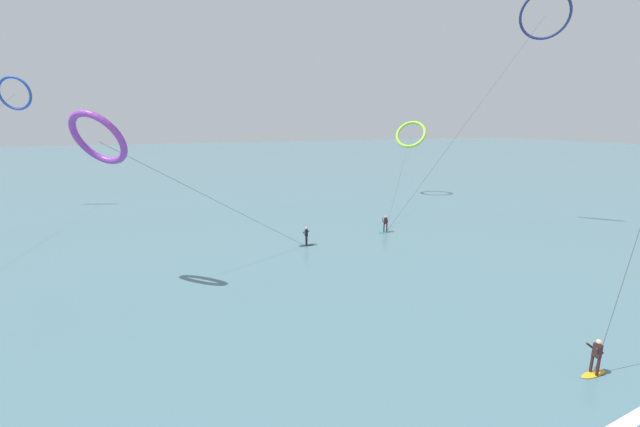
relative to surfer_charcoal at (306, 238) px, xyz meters
name	(u,v)px	position (x,y,z in m)	size (l,w,h in m)	color
sea_water	(197,164)	(-3.12, 73.80, -0.78)	(400.00, 200.00, 0.08)	#476B75
surfer_charcoal	(306,238)	(0.00, 0.00, 0.00)	(1.40, 0.60, 1.70)	black
surfer_teal	(385,225)	(8.73, 1.20, 0.00)	(1.40, 0.65, 1.70)	teal
surfer_amber	(596,359)	(5.46, -22.06, 0.00)	(1.40, 0.59, 1.70)	orange
kite_violet	(99,138)	(-14.76, -4.45, 9.05)	(16.94, 6.52, 11.61)	purple
kite_cobalt	(14,94)	(-27.01, 27.40, 13.20)	(4.01, 53.66, 16.06)	#2647B7
kite_lime	(411,134)	(22.34, 17.76, 8.13)	(16.12, 19.20, 10.93)	#8CC62D
kite_navy	(545,15)	(22.84, -2.19, 19.60)	(16.20, 5.59, 22.57)	navy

